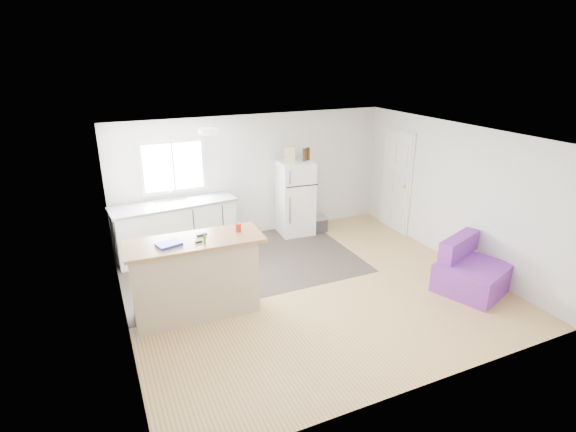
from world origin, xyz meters
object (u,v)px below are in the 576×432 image
object	(u,v)px
mop	(203,303)
bottle_left	(304,155)
refrigerator	(295,198)
cardboard_box	(290,154)
kitchen_cabinets	(176,228)
red_cup	(238,227)
cleaner_jug	(214,306)
bottle_right	(308,154)
cooler	(316,224)
purple_seat	(470,272)
blue_tray	(169,244)
peninsula	(195,277)

from	to	relation	value
mop	bottle_left	bearing A→B (deg)	45.54
refrigerator	cardboard_box	xyz separation A→B (m)	(-0.14, -0.03, 0.90)
kitchen_cabinets	refrigerator	world-z (taller)	refrigerator
mop	red_cup	size ratio (longest dim) A/B	10.60
cleaner_jug	bottle_right	xyz separation A→B (m)	(2.61, 2.27, 1.49)
kitchen_cabinets	bottle_right	bearing A→B (deg)	-5.65
cleaner_jug	mop	xyz separation A→B (m)	(-0.15, -0.02, 0.10)
bottle_right	cleaner_jug	bearing A→B (deg)	-138.95
kitchen_cabinets	cooler	world-z (taller)	kitchen_cabinets
bottle_left	cardboard_box	bearing A→B (deg)	174.67
refrigerator	red_cup	world-z (taller)	refrigerator
refrigerator	mop	size ratio (longest dim) A/B	1.18
cooler	cardboard_box	distance (m)	1.59
bottle_left	bottle_right	world-z (taller)	same
purple_seat	mop	bearing A→B (deg)	146.36
refrigerator	bottle_left	distance (m)	0.89
refrigerator	cleaner_jug	xyz separation A→B (m)	(-2.35, -2.29, -0.62)
purple_seat	cardboard_box	world-z (taller)	cardboard_box
kitchen_cabinets	blue_tray	distance (m)	2.35
cleaner_jug	blue_tray	world-z (taller)	blue_tray
red_cup	cardboard_box	xyz separation A→B (m)	(1.75, 2.10, 0.46)
cleaner_jug	mop	distance (m)	0.18
kitchen_cabinets	cardboard_box	distance (m)	2.54
cleaner_jug	cooler	bearing A→B (deg)	26.01
purple_seat	bottle_left	world-z (taller)	bottle_left
purple_seat	bottle_right	xyz separation A→B (m)	(-1.22, 3.21, 1.34)
peninsula	red_cup	bearing A→B (deg)	5.28
cooler	cardboard_box	bearing A→B (deg)	174.14
kitchen_cabinets	mop	distance (m)	2.31
red_cup	peninsula	bearing A→B (deg)	-176.50
blue_tray	bottle_left	size ratio (longest dim) A/B	1.20
mop	blue_tray	world-z (taller)	mop
blue_tray	bottle_right	bearing A→B (deg)	35.17
purple_seat	mop	xyz separation A→B (m)	(-3.98, 0.92, -0.05)
kitchen_cabinets	purple_seat	size ratio (longest dim) A/B	1.86
blue_tray	cardboard_box	xyz separation A→B (m)	(2.73, 2.19, 0.50)
cooler	red_cup	xyz separation A→B (m)	(-2.32, -2.02, 1.03)
kitchen_cabinets	purple_seat	bearing A→B (deg)	-45.20
cleaner_jug	cardboard_box	size ratio (longest dim) A/B	1.02
peninsula	red_cup	world-z (taller)	red_cup
kitchen_cabinets	purple_seat	xyz separation A→B (m)	(3.88, -3.22, -0.21)
cooler	purple_seat	distance (m)	3.29
kitchen_cabinets	bottle_left	distance (m)	2.80
peninsula	red_cup	xyz separation A→B (m)	(0.67, 0.04, 0.62)
peninsula	cardboard_box	bearing A→B (deg)	43.35
purple_seat	bottle_right	bearing A→B (deg)	90.11
cooler	red_cup	size ratio (longest dim) A/B	3.55
kitchen_cabinets	cleaner_jug	world-z (taller)	kitchen_cabinets
cleaner_jug	cardboard_box	bearing A→B (deg)	33.54
red_cup	blue_tray	distance (m)	0.99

